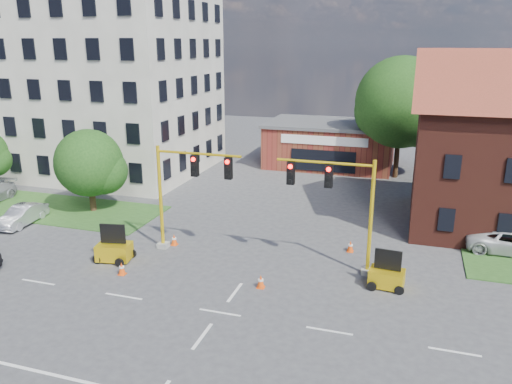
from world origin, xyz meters
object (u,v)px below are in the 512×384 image
signal_mast_west (186,187)px  trailer_west (114,250)px  trailer_east (387,276)px  signal_mast_east (339,201)px

signal_mast_west → trailer_west: signal_mast_west is taller
trailer_west → trailer_east: size_ratio=1.08×
trailer_east → trailer_west: bearing=-169.6°
signal_mast_east → trailer_east: (2.69, -1.20, -3.32)m
signal_mast_west → trailer_east: signal_mast_west is taller
signal_mast_west → trailer_west: 5.31m
trailer_west → trailer_east: 14.82m
signal_mast_west → signal_mast_east: size_ratio=1.00×
signal_mast_east → trailer_east: size_ratio=3.22×
trailer_west → trailer_east: bearing=-5.7°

